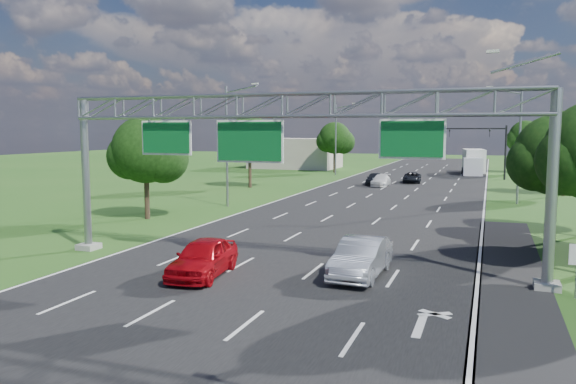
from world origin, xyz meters
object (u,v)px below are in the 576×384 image
at_px(sign_gantry, 286,119).
at_px(traffic_signal, 477,140).
at_px(red_coupe, 203,258).
at_px(silver_sedan, 361,257).
at_px(box_truck, 473,162).

distance_m(sign_gantry, traffic_signal, 53.51).
xyz_separation_m(red_coupe, silver_sedan, (6.51, 2.32, 0.01)).
bearing_deg(traffic_signal, red_coupe, -100.12).
distance_m(sign_gantry, red_coupe, 7.29).
distance_m(silver_sedan, box_truck, 63.29).
distance_m(traffic_signal, box_truck, 10.27).
bearing_deg(box_truck, red_coupe, -105.56).
relative_size(silver_sedan, box_truck, 0.53).
distance_m(red_coupe, silver_sedan, 6.92).
xyz_separation_m(traffic_signal, box_truck, (-0.59, 9.66, -3.46)).
bearing_deg(red_coupe, traffic_signal, 73.19).
height_order(sign_gantry, box_truck, sign_gantry).
bearing_deg(sign_gantry, silver_sedan, -8.70).
relative_size(red_coupe, silver_sedan, 0.96).
height_order(red_coupe, silver_sedan, silver_sedan).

